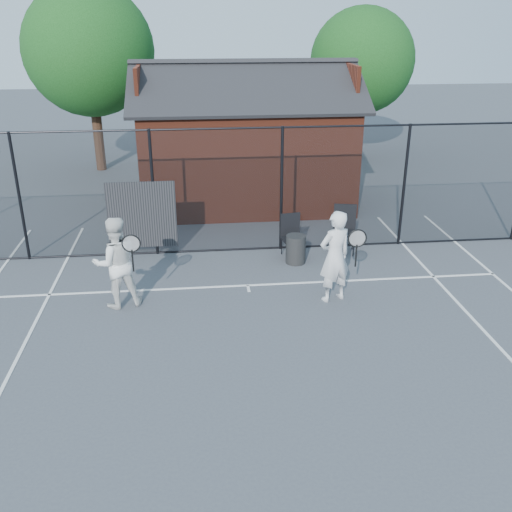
{
  "coord_description": "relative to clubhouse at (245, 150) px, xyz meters",
  "views": [
    {
      "loc": [
        -0.99,
        -7.9,
        5.31
      ],
      "look_at": [
        0.07,
        2.0,
        1.1
      ],
      "focal_mm": 40.0,
      "sensor_mm": 36.0,
      "label": 1
    }
  ],
  "objects": [
    {
      "name": "court_lines",
      "position": [
        -0.5,
        -10.32,
        -1.6
      ],
      "size": [
        11.02,
        18.0,
        0.01
      ],
      "color": "white",
      "rests_on": "ground"
    },
    {
      "name": "player_back",
      "position": [
        -3.11,
        -6.6,
        -0.69
      ],
      "size": [
        1.07,
        0.92,
        1.83
      ],
      "color": "white",
      "rests_on": "ground"
    },
    {
      "name": "clubhouse",
      "position": [
        0.0,
        0.0,
        0.0
      ],
      "size": [
        6.5,
        4.36,
        4.19
      ],
      "color": "maroon",
      "rests_on": "ground"
    },
    {
      "name": "fence",
      "position": [
        -0.8,
        -4.0,
        -0.16
      ],
      "size": [
        22.04,
        3.0,
        3.0
      ],
      "color": "black",
      "rests_on": "ground"
    },
    {
      "name": "waste_bin",
      "position": [
        0.72,
        -4.89,
        -1.27
      ],
      "size": [
        0.53,
        0.53,
        0.67
      ],
      "primitive_type": "cylinder",
      "rotation": [
        0.0,
        0.0,
        -0.17
      ],
      "color": "#242424",
      "rests_on": "ground"
    },
    {
      "name": "tree_left",
      "position": [
        -5.0,
        4.5,
        2.58
      ],
      "size": [
        4.48,
        4.48,
        6.44
      ],
      "color": "#352215",
      "rests_on": "ground"
    },
    {
      "name": "ground",
      "position": [
        -0.5,
        -9.0,
        -1.61
      ],
      "size": [
        80.0,
        80.0,
        0.0
      ],
      "primitive_type": "plane",
      "color": "#45484F",
      "rests_on": "ground"
    },
    {
      "name": "chair_left",
      "position": [
        0.7,
        -4.53,
        -1.11
      ],
      "size": [
        0.55,
        0.57,
        1.0
      ],
      "primitive_type": "cube",
      "rotation": [
        0.0,
        0.0,
        0.15
      ],
      "color": "black",
      "rests_on": "ground"
    },
    {
      "name": "chair_right",
      "position": [
        1.98,
        -4.4,
        -1.05
      ],
      "size": [
        0.65,
        0.66,
        1.12
      ],
      "primitive_type": "cube",
      "rotation": [
        0.0,
        0.0,
        -0.21
      ],
      "color": "black",
      "rests_on": "ground"
    },
    {
      "name": "tree_right",
      "position": [
        5.0,
        5.5,
        2.1
      ],
      "size": [
        3.97,
        3.97,
        5.7
      ],
      "color": "#352215",
      "rests_on": "ground"
    },
    {
      "name": "player_front",
      "position": [
        1.15,
        -6.82,
        -0.66
      ],
      "size": [
        0.9,
        0.73,
        1.88
      ],
      "color": "silver",
      "rests_on": "ground"
    }
  ]
}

